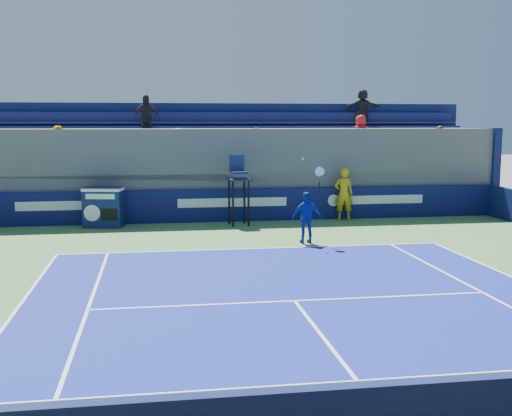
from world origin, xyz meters
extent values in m
imported|color=gold|center=(4.11, 16.75, 0.99)|extent=(0.75, 0.53, 1.95)
cube|color=white|center=(0.00, 11.88, 0.02)|extent=(10.97, 0.07, 0.00)
cube|color=white|center=(0.00, 6.40, 0.02)|extent=(8.23, 0.07, 0.00)
cube|color=white|center=(0.00, 0.00, 0.98)|extent=(11.57, 0.03, 0.08)
cube|color=#0C1147|center=(0.00, 17.10, 0.60)|extent=(20.40, 0.20, 1.20)
cube|color=white|center=(-6.00, 17.00, 0.72)|extent=(3.20, 0.01, 0.32)
cube|color=white|center=(0.00, 17.00, 0.72)|extent=(4.00, 0.01, 0.32)
cube|color=white|center=(5.50, 17.00, 0.72)|extent=(3.60, 0.01, 0.32)
cylinder|color=white|center=(3.80, 16.99, 0.72)|extent=(0.44, 0.01, 0.44)
cube|color=#0F1E4B|center=(-4.57, 16.49, 0.70)|extent=(1.41, 0.95, 1.40)
cube|color=white|center=(-4.57, 16.49, 1.33)|extent=(1.44, 0.97, 0.10)
cylinder|color=white|center=(-4.93, 16.20, 0.55)|extent=(0.55, 0.13, 0.56)
cube|color=black|center=(-4.34, 16.08, 0.50)|extent=(0.54, 0.13, 0.40)
cube|color=white|center=(-4.64, 16.14, 1.12)|extent=(0.98, 0.21, 0.18)
cylinder|color=black|center=(-0.12, 15.87, 0.80)|extent=(0.08, 0.08, 1.60)
cylinder|color=black|center=(0.43, 15.94, 0.80)|extent=(0.08, 0.08, 1.60)
cylinder|color=black|center=(-0.19, 16.43, 0.80)|extent=(0.08, 0.08, 1.60)
cylinder|color=black|center=(0.36, 16.50, 0.80)|extent=(0.08, 0.08, 1.60)
cube|color=#101553|center=(0.12, 16.19, 1.63)|extent=(0.78, 0.78, 0.06)
cube|color=#131848|center=(0.13, 16.09, 1.88)|extent=(0.60, 0.52, 0.08)
cube|color=navy|center=(0.09, 16.44, 2.18)|extent=(0.55, 0.13, 0.60)
imported|color=#13289A|center=(1.70, 12.48, 0.79)|extent=(0.92, 0.40, 1.56)
cylinder|color=black|center=(2.04, 12.40, 1.70)|extent=(0.04, 0.16, 0.39)
torus|color=silver|center=(2.04, 12.34, 2.18)|extent=(0.30, 0.13, 0.29)
cylinder|color=white|center=(2.04, 12.34, 2.18)|extent=(0.25, 0.10, 0.24)
sphere|color=#CED12E|center=(1.54, 12.39, 2.55)|extent=(0.07, 0.07, 0.07)
cube|color=#56575C|center=(0.00, 19.00, 1.69)|extent=(20.40, 3.60, 3.38)
cube|color=#56575C|center=(0.00, 17.65, 1.48)|extent=(20.40, 0.90, 0.55)
cube|color=#141A4D|center=(0.00, 17.55, 1.95)|extent=(20.00, 0.45, 0.08)
cube|color=#141A4D|center=(0.00, 17.80, 2.15)|extent=(20.00, 0.06, 0.45)
cube|color=#56575C|center=(0.00, 18.55, 2.02)|extent=(20.40, 0.90, 0.55)
cube|color=#141A4D|center=(0.00, 18.45, 2.50)|extent=(20.00, 0.45, 0.08)
cube|color=#141A4D|center=(0.00, 18.70, 2.70)|extent=(20.00, 0.06, 0.45)
cube|color=#56575C|center=(0.00, 19.45, 2.58)|extent=(20.40, 0.90, 0.55)
cube|color=#141A4D|center=(0.00, 19.35, 3.05)|extent=(20.00, 0.45, 0.08)
cube|color=#141A4D|center=(0.00, 19.60, 3.25)|extent=(20.00, 0.06, 0.45)
cube|color=#56575C|center=(0.00, 20.35, 3.13)|extent=(20.40, 0.90, 0.55)
cube|color=#141A4D|center=(0.00, 20.25, 3.60)|extent=(20.00, 0.45, 0.08)
cube|color=#141A4D|center=(0.00, 20.50, 3.80)|extent=(20.00, 0.06, 0.45)
cube|color=#0C1647|center=(0.00, 20.95, 2.20)|extent=(20.80, 0.30, 4.40)
cube|color=#0C1647|center=(10.35, 19.00, 1.70)|extent=(0.30, 3.90, 3.40)
imported|color=gold|center=(-6.18, 17.60, 2.63)|extent=(0.96, 0.81, 1.73)
imported|color=silver|center=(-1.94, 17.60, 2.58)|extent=(1.10, 0.69, 1.63)
imported|color=#178077|center=(0.98, 17.60, 2.60)|extent=(1.05, 0.67, 1.66)
imported|color=#AB181D|center=(5.28, 18.50, 3.12)|extent=(0.83, 0.58, 1.59)
imported|color=black|center=(8.14, 17.60, 2.62)|extent=(0.67, 0.48, 1.71)
imported|color=black|center=(-3.05, 19.40, 3.77)|extent=(1.09, 0.53, 1.81)
imported|color=black|center=(5.94, 20.30, 4.22)|extent=(1.55, 0.88, 1.59)
camera|label=1|loc=(-2.75, -6.03, 3.65)|focal=45.00mm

